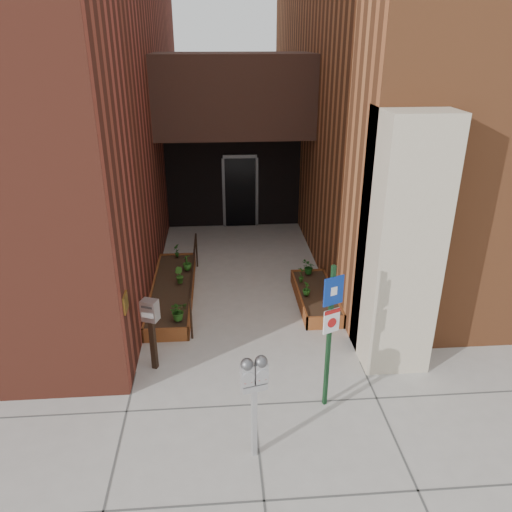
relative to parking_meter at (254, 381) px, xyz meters
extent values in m
plane|color=#9E9991|center=(0.07, 2.02, -1.26)|extent=(80.00, 80.00, 0.00)
cube|color=brown|center=(6.07, 9.17, 3.74)|extent=(8.00, 13.70, 10.00)
cube|color=#BDAC91|center=(2.62, 2.22, 0.94)|extent=(1.10, 1.20, 4.40)
cube|color=#301B15|center=(0.07, 8.02, 2.74)|extent=(4.20, 2.00, 2.00)
cube|color=black|center=(0.07, 9.42, 0.24)|extent=(4.00, 0.30, 3.00)
cube|color=black|center=(0.27, 9.24, -0.21)|extent=(0.90, 0.06, 2.10)
cube|color=#B79338|center=(-1.92, 1.82, 0.24)|extent=(0.04, 0.30, 0.30)
cube|color=brown|center=(-1.48, 2.94, -1.11)|extent=(0.90, 0.04, 0.30)
cube|color=brown|center=(-1.48, 6.50, -1.11)|extent=(0.90, 0.04, 0.30)
cube|color=brown|center=(-1.91, 4.72, -1.11)|extent=(0.04, 3.60, 0.30)
cube|color=brown|center=(-1.05, 4.72, -1.11)|extent=(0.04, 3.60, 0.30)
cube|color=black|center=(-1.48, 4.72, -1.13)|extent=(0.82, 3.52, 0.26)
cube|color=brown|center=(1.67, 3.14, -1.11)|extent=(0.80, 0.04, 0.30)
cube|color=brown|center=(1.67, 5.30, -1.11)|extent=(0.80, 0.04, 0.30)
cube|color=brown|center=(1.29, 4.22, -1.11)|extent=(0.04, 2.20, 0.30)
cube|color=brown|center=(2.05, 4.22, -1.11)|extent=(0.04, 2.20, 0.30)
cube|color=black|center=(1.67, 4.22, -1.13)|extent=(0.72, 2.12, 0.26)
cylinder|color=black|center=(-0.98, 3.02, -0.81)|extent=(0.04, 0.04, 0.90)
cylinder|color=black|center=(-0.98, 6.32, -0.81)|extent=(0.04, 0.04, 0.90)
cylinder|color=black|center=(-0.98, 4.67, -0.38)|extent=(0.04, 3.30, 0.04)
cube|color=#B5B4B7|center=(0.00, 0.00, -0.70)|extent=(0.08, 0.08, 1.13)
cube|color=#B5B4B7|center=(0.00, 0.00, -0.09)|extent=(0.36, 0.21, 0.09)
cube|color=#B5B4B7|center=(-0.09, -0.02, 0.12)|extent=(0.19, 0.15, 0.29)
sphere|color=#59595B|center=(-0.09, -0.02, 0.29)|extent=(0.17, 0.17, 0.17)
cube|color=white|center=(-0.08, -0.08, 0.14)|extent=(0.10, 0.03, 0.06)
cube|color=#B21414|center=(-0.08, -0.08, 0.05)|extent=(0.10, 0.03, 0.03)
cube|color=#B5B4B7|center=(0.09, 0.02, 0.12)|extent=(0.19, 0.15, 0.29)
sphere|color=#59595B|center=(0.09, 0.02, 0.29)|extent=(0.17, 0.17, 0.17)
cube|color=white|center=(0.11, -0.03, 0.14)|extent=(0.10, 0.03, 0.06)
cube|color=#B21414|center=(0.11, -0.03, 0.05)|extent=(0.10, 0.03, 0.03)
cube|color=#13351B|center=(1.20, 0.96, -0.04)|extent=(0.07, 0.07, 2.44)
cube|color=navy|center=(1.21, 0.93, 0.79)|extent=(0.31, 0.15, 0.44)
cube|color=white|center=(1.21, 0.93, 0.79)|extent=(0.11, 0.06, 0.13)
cube|color=white|center=(1.21, 0.93, 0.29)|extent=(0.26, 0.13, 0.39)
cube|color=#B21414|center=(1.21, 0.93, 0.45)|extent=(0.26, 0.12, 0.07)
cylinder|color=#B21414|center=(1.22, 0.92, 0.27)|extent=(0.15, 0.07, 0.16)
cube|color=black|center=(-1.60, 2.13, -0.77)|extent=(0.12, 0.12, 0.99)
cube|color=silver|center=(-1.60, 2.13, -0.10)|extent=(0.32, 0.28, 0.38)
cube|color=#59595B|center=(-1.64, 2.04, 0.01)|extent=(0.19, 0.08, 0.04)
cube|color=white|center=(-1.64, 2.04, -0.14)|extent=(0.20, 0.09, 0.09)
imported|color=#265B1A|center=(-1.24, 3.25, -0.77)|extent=(0.46, 0.46, 0.39)
imported|color=#2D601B|center=(-1.33, 4.84, -0.78)|extent=(0.29, 0.29, 0.37)
imported|color=#25631C|center=(-1.18, 5.52, -0.78)|extent=(0.30, 0.30, 0.38)
imported|color=#1E5117|center=(-1.48, 6.32, -0.80)|extent=(0.20, 0.20, 0.33)
imported|color=#205317|center=(1.42, 4.05, -0.81)|extent=(0.19, 0.19, 0.30)
imported|color=#255718|center=(1.42, 4.68, -0.78)|extent=(0.27, 0.27, 0.37)
imported|color=#164F16|center=(1.64, 5.07, -0.80)|extent=(0.42, 0.42, 0.33)
camera|label=1|loc=(-0.38, -5.27, 4.13)|focal=35.00mm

